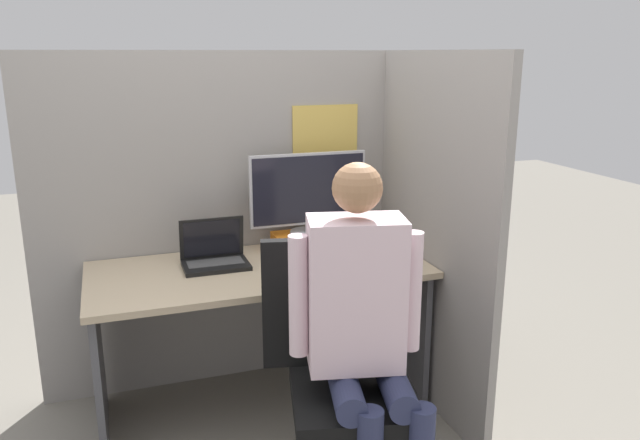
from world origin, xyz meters
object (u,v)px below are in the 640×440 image
object	(u,v)px
office_chair	(339,369)
person	(363,321)
paper_box	(309,240)
carrot_toy	(273,278)
monitor	(308,192)
laptop	(215,257)
stapler	(386,241)

from	to	relation	value
office_chair	person	size ratio (longest dim) A/B	0.75
paper_box	carrot_toy	distance (m)	0.53
paper_box	monitor	world-z (taller)	monitor
office_chair	paper_box	bearing A→B (deg)	79.34
laptop	monitor	bearing A→B (deg)	13.75
paper_box	office_chair	xyz separation A→B (m)	(-0.16, -0.87, -0.25)
paper_box	person	bearing A→B (deg)	-97.32
monitor	person	distance (m)	1.06
carrot_toy	person	bearing A→B (deg)	-73.51
stapler	laptop	bearing A→B (deg)	-179.39
paper_box	laptop	bearing A→B (deg)	-166.55
carrot_toy	paper_box	bearing A→B (deg)	54.64
office_chair	person	distance (m)	0.30
paper_box	carrot_toy	xyz separation A→B (m)	(-0.31, -0.43, -0.02)
monitor	carrot_toy	xyz separation A→B (m)	(-0.31, -0.43, -0.27)
laptop	stapler	world-z (taller)	laptop
monitor	stapler	xyz separation A→B (m)	(0.38, -0.11, -0.26)
carrot_toy	person	xyz separation A→B (m)	(0.17, -0.59, 0.02)
paper_box	person	xyz separation A→B (m)	(-0.13, -1.02, 0.01)
stapler	office_chair	size ratio (longest dim) A/B	0.14
monitor	office_chair	distance (m)	1.02
laptop	carrot_toy	bearing A→B (deg)	-57.57
person	office_chair	bearing A→B (deg)	103.14
carrot_toy	office_chair	size ratio (longest dim) A/B	0.12
laptop	person	world-z (taller)	person
paper_box	carrot_toy	world-z (taller)	paper_box
paper_box	office_chair	distance (m)	0.92
stapler	carrot_toy	bearing A→B (deg)	-155.05
paper_box	laptop	world-z (taller)	laptop
laptop	person	size ratio (longest dim) A/B	0.23
paper_box	stapler	size ratio (longest dim) A/B	2.46
office_chair	laptop	bearing A→B (deg)	114.11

